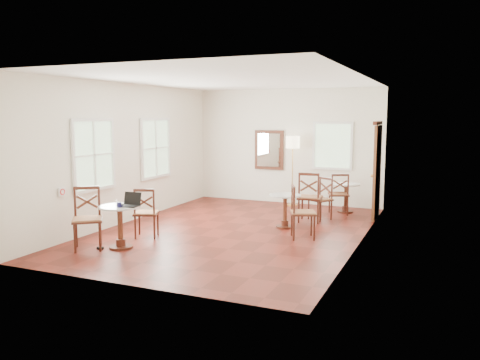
% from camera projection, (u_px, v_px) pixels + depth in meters
% --- Properties ---
extents(ground, '(7.00, 7.00, 0.00)m').
position_uv_depth(ground, '(234.00, 231.00, 9.87)').
color(ground, '#59170F').
rests_on(ground, ground).
extents(room_shell, '(5.02, 7.02, 3.01)m').
position_uv_depth(room_shell, '(237.00, 137.00, 9.90)').
color(room_shell, white).
rests_on(room_shell, ground).
extents(cafe_table_near, '(0.72, 0.72, 0.76)m').
position_uv_depth(cafe_table_near, '(120.00, 222.00, 8.52)').
color(cafe_table_near, '#421B10').
rests_on(cafe_table_near, ground).
extents(cafe_table_mid, '(0.66, 0.66, 0.69)m').
position_uv_depth(cafe_table_mid, '(285.00, 207.00, 10.11)').
color(cafe_table_mid, '#421B10').
rests_on(cafe_table_mid, ground).
extents(cafe_table_back, '(0.66, 0.66, 0.70)m').
position_uv_depth(cafe_table_back, '(346.00, 195.00, 11.70)').
color(cafe_table_back, '#421B10').
rests_on(cafe_table_back, ground).
extents(chair_near_a, '(0.58, 0.58, 0.96)m').
position_uv_depth(chair_near_a, '(146.00, 213.00, 9.29)').
color(chair_near_a, '#421B10').
rests_on(chair_near_a, ground).
extents(chair_near_b, '(0.70, 0.70, 1.08)m').
position_uv_depth(chair_near_b, '(87.00, 218.00, 8.47)').
color(chair_near_b, '#421B10').
rests_on(chair_near_b, ground).
extents(chair_mid_a, '(0.55, 0.55, 1.10)m').
position_uv_depth(chair_mid_a, '(310.00, 197.00, 10.65)').
color(chair_mid_a, '#421B10').
rests_on(chair_mid_a, ground).
extents(chair_mid_b, '(0.61, 0.61, 1.01)m').
position_uv_depth(chair_mid_b, '(302.00, 212.00, 9.21)').
color(chair_mid_b, '#421B10').
rests_on(chair_mid_b, ground).
extents(chair_back_a, '(0.58, 0.58, 0.98)m').
position_uv_depth(chair_back_a, '(339.00, 194.00, 11.45)').
color(chair_back_a, '#421B10').
rests_on(chair_back_a, ground).
extents(chair_back_b, '(0.59, 0.59, 0.94)m').
position_uv_depth(chair_back_b, '(321.00, 199.00, 10.89)').
color(chair_back_b, '#421B10').
rests_on(chair_back_b, ground).
extents(floor_lamp, '(0.35, 0.35, 1.79)m').
position_uv_depth(floor_lamp, '(293.00, 147.00, 12.45)').
color(floor_lamp, '#BF8C3F').
rests_on(floor_lamp, ground).
extents(laptop, '(0.34, 0.30, 0.23)m').
position_uv_depth(laptop, '(131.00, 203.00, 8.46)').
color(laptop, black).
rests_on(laptop, cafe_table_near).
extents(mouse, '(0.11, 0.08, 0.04)m').
position_uv_depth(mouse, '(122.00, 205.00, 8.43)').
color(mouse, black).
rests_on(mouse, cafe_table_near).
extents(navy_mug, '(0.12, 0.08, 0.09)m').
position_uv_depth(navy_mug, '(119.00, 205.00, 8.33)').
color(navy_mug, '#101036').
rests_on(navy_mug, cafe_table_near).
extents(water_glass, '(0.06, 0.06, 0.10)m').
position_uv_depth(water_glass, '(117.00, 203.00, 8.50)').
color(water_glass, white).
rests_on(water_glass, cafe_table_near).
extents(power_adapter, '(0.11, 0.06, 0.04)m').
position_uv_depth(power_adapter, '(100.00, 248.00, 8.50)').
color(power_adapter, black).
rests_on(power_adapter, ground).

